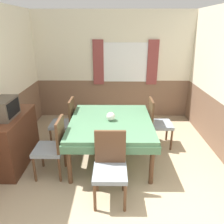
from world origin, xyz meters
TOP-DOWN VIEW (x-y plane):
  - wall_back at (0.02, 3.86)m, footprint 4.23×0.09m
  - dining_table at (-0.04, 1.81)m, footprint 1.40×1.58m
  - chair_head_near at (-0.04, 0.84)m, footprint 0.44×0.44m
  - chair_left_near at (-0.92, 1.34)m, footprint 0.44×0.44m
  - chair_right_far at (0.85, 2.28)m, footprint 0.44×0.44m
  - chair_left_far at (-0.92, 2.28)m, footprint 0.44×0.44m
  - sideboard at (-1.67, 1.64)m, footprint 0.46×1.17m
  - tv at (-1.68, 1.56)m, footprint 0.29×0.49m
  - vase at (-0.04, 1.80)m, footprint 0.15×0.15m

SIDE VIEW (x-z plane):
  - sideboard at x=-1.67m, z-range 0.01..0.89m
  - chair_head_near at x=-0.04m, z-range 0.04..0.99m
  - chair_left_near at x=-0.92m, z-range 0.04..0.99m
  - chair_right_far at x=0.85m, z-range 0.04..0.99m
  - chair_left_far at x=-0.92m, z-range 0.04..0.99m
  - dining_table at x=-0.04m, z-range 0.27..1.00m
  - vase at x=-0.04m, z-range 0.74..0.88m
  - tv at x=-1.68m, z-range 0.88..1.19m
  - wall_back at x=0.02m, z-range 0.01..2.61m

